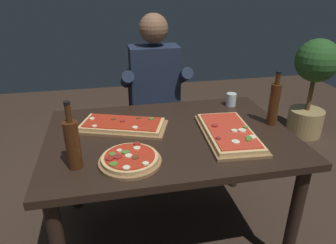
{
  "coord_description": "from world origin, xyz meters",
  "views": [
    {
      "loc": [
        -0.33,
        -1.55,
        1.55
      ],
      "look_at": [
        0.0,
        0.05,
        0.79
      ],
      "focal_mm": 32.93,
      "sensor_mm": 36.0,
      "label": 1
    }
  ],
  "objects_px": {
    "potted_plant_corner": "(313,81)",
    "oil_bottle_amber": "(274,103)",
    "diner_chair": "(154,115)",
    "pizza_rectangular_left": "(229,133)",
    "pizza_rectangular_front": "(122,125)",
    "seated_diner": "(156,91)",
    "pizza_round_far": "(130,159)",
    "wine_bottle_dark": "(73,143)",
    "tumbler_near_camera": "(231,100)",
    "dining_table": "(170,148)"
  },
  "relations": [
    {
      "from": "potted_plant_corner",
      "to": "oil_bottle_amber",
      "type": "bearing_deg",
      "value": -134.71
    },
    {
      "from": "potted_plant_corner",
      "to": "diner_chair",
      "type": "bearing_deg",
      "value": -171.07
    },
    {
      "from": "pizza_rectangular_left",
      "to": "oil_bottle_amber",
      "type": "distance_m",
      "value": 0.35
    },
    {
      "from": "pizza_rectangular_front",
      "to": "seated_diner",
      "type": "height_order",
      "value": "seated_diner"
    },
    {
      "from": "diner_chair",
      "to": "seated_diner",
      "type": "xyz_separation_m",
      "value": [
        0.0,
        -0.12,
        0.26
      ]
    },
    {
      "from": "oil_bottle_amber",
      "to": "potted_plant_corner",
      "type": "bearing_deg",
      "value": 45.29
    },
    {
      "from": "pizza_round_far",
      "to": "diner_chair",
      "type": "xyz_separation_m",
      "value": [
        0.3,
        1.12,
        -0.27
      ]
    },
    {
      "from": "pizza_round_far",
      "to": "diner_chair",
      "type": "height_order",
      "value": "diner_chair"
    },
    {
      "from": "pizza_round_far",
      "to": "oil_bottle_amber",
      "type": "xyz_separation_m",
      "value": [
        0.89,
        0.27,
        0.12
      ]
    },
    {
      "from": "oil_bottle_amber",
      "to": "pizza_round_far",
      "type": "bearing_deg",
      "value": -163.01
    },
    {
      "from": "oil_bottle_amber",
      "to": "diner_chair",
      "type": "relative_size",
      "value": 0.38
    },
    {
      "from": "wine_bottle_dark",
      "to": "pizza_round_far",
      "type": "bearing_deg",
      "value": -3.84
    },
    {
      "from": "tumbler_near_camera",
      "to": "diner_chair",
      "type": "bearing_deg",
      "value": 132.2
    },
    {
      "from": "diner_chair",
      "to": "potted_plant_corner",
      "type": "xyz_separation_m",
      "value": [
        1.7,
        0.27,
        0.11
      ]
    },
    {
      "from": "pizza_rectangular_left",
      "to": "diner_chair",
      "type": "xyz_separation_m",
      "value": [
        -0.28,
        0.95,
        -0.27
      ]
    },
    {
      "from": "pizza_round_far",
      "to": "potted_plant_corner",
      "type": "height_order",
      "value": "potted_plant_corner"
    },
    {
      "from": "dining_table",
      "to": "oil_bottle_amber",
      "type": "distance_m",
      "value": 0.68
    },
    {
      "from": "pizza_rectangular_left",
      "to": "potted_plant_corner",
      "type": "height_order",
      "value": "potted_plant_corner"
    },
    {
      "from": "wine_bottle_dark",
      "to": "tumbler_near_camera",
      "type": "height_order",
      "value": "wine_bottle_dark"
    },
    {
      "from": "pizza_rectangular_front",
      "to": "tumbler_near_camera",
      "type": "xyz_separation_m",
      "value": [
        0.77,
        0.21,
        0.02
      ]
    },
    {
      "from": "dining_table",
      "to": "potted_plant_corner",
      "type": "bearing_deg",
      "value": 32.75
    },
    {
      "from": "dining_table",
      "to": "tumbler_near_camera",
      "type": "xyz_separation_m",
      "value": [
        0.51,
        0.34,
        0.13
      ]
    },
    {
      "from": "tumbler_near_camera",
      "to": "pizza_rectangular_front",
      "type": "bearing_deg",
      "value": -164.63
    },
    {
      "from": "dining_table",
      "to": "pizza_rectangular_left",
      "type": "relative_size",
      "value": 2.54
    },
    {
      "from": "pizza_rectangular_left",
      "to": "pizza_round_far",
      "type": "xyz_separation_m",
      "value": [
        -0.58,
        -0.17,
        0.0
      ]
    },
    {
      "from": "wine_bottle_dark",
      "to": "diner_chair",
      "type": "bearing_deg",
      "value": 63.59
    },
    {
      "from": "seated_diner",
      "to": "pizza_rectangular_front",
      "type": "bearing_deg",
      "value": -116.43
    },
    {
      "from": "pizza_rectangular_left",
      "to": "seated_diner",
      "type": "relative_size",
      "value": 0.41
    },
    {
      "from": "pizza_rectangular_front",
      "to": "diner_chair",
      "type": "bearing_deg",
      "value": 67.44
    },
    {
      "from": "oil_bottle_amber",
      "to": "diner_chair",
      "type": "bearing_deg",
      "value": 124.93
    },
    {
      "from": "dining_table",
      "to": "seated_diner",
      "type": "height_order",
      "value": "seated_diner"
    },
    {
      "from": "seated_diner",
      "to": "potted_plant_corner",
      "type": "distance_m",
      "value": 1.75
    },
    {
      "from": "pizza_rectangular_front",
      "to": "diner_chair",
      "type": "xyz_separation_m",
      "value": [
        0.3,
        0.73,
        -0.27
      ]
    },
    {
      "from": "diner_chair",
      "to": "potted_plant_corner",
      "type": "relative_size",
      "value": 0.84
    },
    {
      "from": "oil_bottle_amber",
      "to": "seated_diner",
      "type": "bearing_deg",
      "value": 129.1
    },
    {
      "from": "wine_bottle_dark",
      "to": "pizza_rectangular_left",
      "type": "bearing_deg",
      "value": 10.51
    },
    {
      "from": "seated_diner",
      "to": "diner_chair",
      "type": "bearing_deg",
      "value": 90.0
    },
    {
      "from": "wine_bottle_dark",
      "to": "diner_chair",
      "type": "relative_size",
      "value": 0.38
    },
    {
      "from": "pizza_rectangular_front",
      "to": "potted_plant_corner",
      "type": "bearing_deg",
      "value": 26.44
    },
    {
      "from": "dining_table",
      "to": "oil_bottle_amber",
      "type": "relative_size",
      "value": 4.22
    },
    {
      "from": "pizza_rectangular_front",
      "to": "potted_plant_corner",
      "type": "height_order",
      "value": "potted_plant_corner"
    },
    {
      "from": "dining_table",
      "to": "tumbler_near_camera",
      "type": "relative_size",
      "value": 15.7
    },
    {
      "from": "seated_diner",
      "to": "potted_plant_corner",
      "type": "bearing_deg",
      "value": 12.82
    },
    {
      "from": "dining_table",
      "to": "pizza_round_far",
      "type": "bearing_deg",
      "value": -133.32
    },
    {
      "from": "diner_chair",
      "to": "seated_diner",
      "type": "relative_size",
      "value": 0.65
    },
    {
      "from": "diner_chair",
      "to": "seated_diner",
      "type": "distance_m",
      "value": 0.28
    },
    {
      "from": "oil_bottle_amber",
      "to": "tumbler_near_camera",
      "type": "distance_m",
      "value": 0.37
    },
    {
      "from": "pizza_rectangular_left",
      "to": "tumbler_near_camera",
      "type": "xyz_separation_m",
      "value": [
        0.19,
        0.44,
        0.02
      ]
    },
    {
      "from": "dining_table",
      "to": "oil_bottle_amber",
      "type": "xyz_separation_m",
      "value": [
        0.64,
        0.0,
        0.23
      ]
    },
    {
      "from": "pizza_rectangular_front",
      "to": "pizza_round_far",
      "type": "distance_m",
      "value": 0.39
    }
  ]
}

